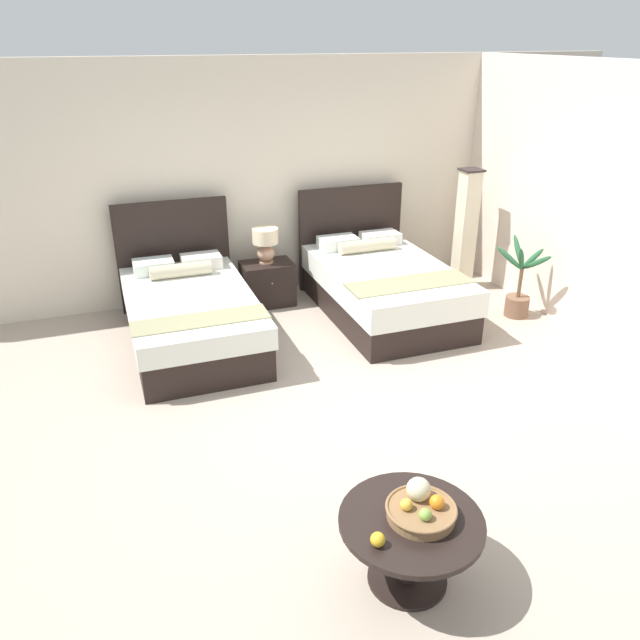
% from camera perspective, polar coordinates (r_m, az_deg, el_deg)
% --- Properties ---
extents(ground_plane, '(9.47, 9.63, 0.02)m').
position_cam_1_polar(ground_plane, '(5.52, 3.11, -8.15)').
color(ground_plane, '#AC9B8A').
extents(wall_back, '(9.47, 0.12, 2.76)m').
position_cam_1_polar(wall_back, '(7.67, -5.58, 12.52)').
color(wall_back, beige).
rests_on(wall_back, ground).
extents(wall_side_right, '(0.12, 5.23, 2.76)m').
position_cam_1_polar(wall_side_right, '(6.86, 25.49, 8.83)').
color(wall_side_right, beige).
rests_on(wall_side_right, ground).
extents(bed_near_window, '(1.28, 2.18, 1.27)m').
position_cam_1_polar(bed_near_window, '(6.67, -11.73, 0.61)').
color(bed_near_window, black).
rests_on(bed_near_window, ground).
extents(bed_near_corner, '(1.35, 2.16, 1.27)m').
position_cam_1_polar(bed_near_corner, '(7.24, 5.69, 3.13)').
color(bed_near_corner, black).
rests_on(bed_near_corner, ground).
extents(nightstand, '(0.60, 0.43, 0.52)m').
position_cam_1_polar(nightstand, '(7.51, -4.80, 3.33)').
color(nightstand, black).
rests_on(nightstand, ground).
extents(table_lamp, '(0.30, 0.30, 0.41)m').
position_cam_1_polar(table_lamp, '(7.36, -4.98, 7.07)').
color(table_lamp, tan).
rests_on(table_lamp, nightstand).
extents(coffee_table, '(0.83, 0.83, 0.47)m').
position_cam_1_polar(coffee_table, '(3.85, 8.20, -18.86)').
color(coffee_table, black).
rests_on(coffee_table, ground).
extents(fruit_bowl, '(0.41, 0.41, 0.20)m').
position_cam_1_polar(fruit_bowl, '(3.75, 9.16, -16.46)').
color(fruit_bowl, olive).
rests_on(fruit_bowl, coffee_table).
extents(loose_apple, '(0.08, 0.08, 0.08)m').
position_cam_1_polar(loose_apple, '(3.57, 5.27, -19.25)').
color(loose_apple, gold).
rests_on(loose_apple, coffee_table).
extents(floor_lamp_corner, '(0.25, 0.25, 1.50)m').
position_cam_1_polar(floor_lamp_corner, '(8.06, 13.10, 7.96)').
color(floor_lamp_corner, '#2D2525').
rests_on(floor_lamp_corner, ground).
extents(potted_palm, '(0.50, 0.60, 0.92)m').
position_cam_1_polar(potted_palm, '(7.49, 17.60, 2.38)').
color(potted_palm, brown).
rests_on(potted_palm, ground).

